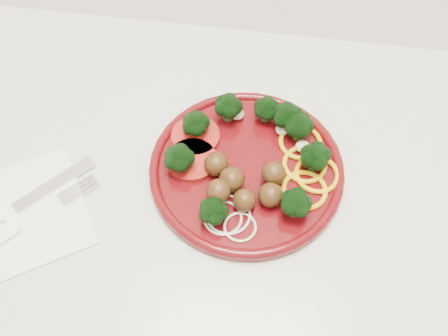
# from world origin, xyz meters

# --- Properties ---
(counter) EXTENTS (2.40, 0.60, 0.90)m
(counter) POSITION_xyz_m (0.00, 1.70, 0.45)
(counter) COLOR silver
(counter) RESTS_ON ground
(plate) EXTENTS (0.27, 0.27, 0.05)m
(plate) POSITION_xyz_m (-0.15, 1.72, 0.92)
(plate) COLOR #46070A
(plate) RESTS_ON counter
(napkin) EXTENTS (0.23, 0.23, 0.00)m
(napkin) POSITION_xyz_m (-0.44, 1.60, 0.90)
(napkin) COLOR white
(napkin) RESTS_ON counter
(fork) EXTENTS (0.14, 0.16, 0.01)m
(fork) POSITION_xyz_m (-0.44, 1.57, 0.91)
(fork) COLOR white
(fork) RESTS_ON napkin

